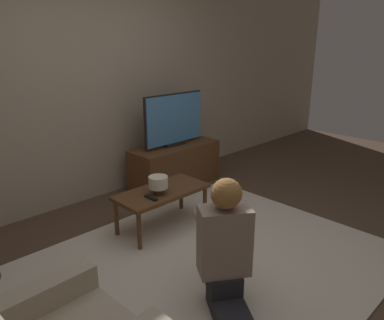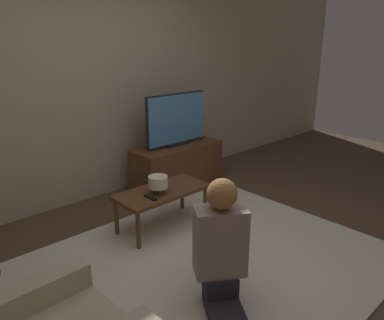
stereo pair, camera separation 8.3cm
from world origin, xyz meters
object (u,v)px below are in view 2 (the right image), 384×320
tv (176,119)px  coffee_table (162,194)px  person_kneeling (221,246)px  table_lamp (158,183)px

tv → coffee_table: bearing=-138.1°
person_kneeling → table_lamp: (0.36, 1.12, 0.03)m
table_lamp → coffee_table: bearing=29.3°
person_kneeling → table_lamp: bearing=-73.9°
tv → table_lamp: size_ratio=4.94×
coffee_table → person_kneeling: person_kneeling is taller
coffee_table → table_lamp: (-0.08, -0.04, 0.15)m
tv → coffee_table: 1.25m
person_kneeling → table_lamp: person_kneeling is taller
coffee_table → table_lamp: size_ratio=5.03×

